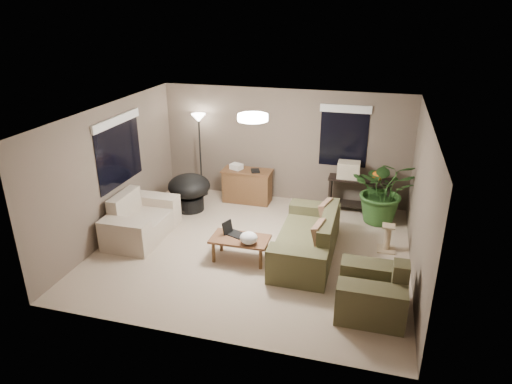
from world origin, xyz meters
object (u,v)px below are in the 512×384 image
(coffee_table, at_px, (240,241))
(floor_lamp, at_px, (199,128))
(loveseat, at_px, (140,222))
(armchair, at_px, (373,293))
(main_sofa, at_px, (309,241))
(desk, at_px, (247,186))
(console_table, at_px, (359,192))
(cat_scratching_post, at_px, (387,240))
(houseplant, at_px, (383,197))
(papasan_chair, at_px, (189,190))

(coffee_table, relative_size, floor_lamp, 0.52)
(loveseat, distance_m, armchair, 4.53)
(main_sofa, xyz_separation_m, desk, (-1.73, 2.03, 0.08))
(console_table, height_order, cat_scratching_post, console_table)
(armchair, xyz_separation_m, cat_scratching_post, (0.20, 1.88, -0.08))
(desk, relative_size, console_table, 0.85)
(houseplant, bearing_deg, papasan_chair, -173.10)
(desk, relative_size, papasan_chair, 1.13)
(loveseat, height_order, desk, loveseat)
(coffee_table, bearing_deg, desk, 103.59)
(main_sofa, relative_size, console_table, 1.69)
(console_table, bearing_deg, papasan_chair, -165.89)
(armchair, relative_size, console_table, 0.77)
(armchair, xyz_separation_m, console_table, (-0.43, 3.48, 0.14))
(console_table, height_order, houseplant, houseplant)
(loveseat, height_order, houseplant, houseplant)
(desk, height_order, papasan_chair, papasan_chair)
(coffee_table, bearing_deg, houseplant, 43.34)
(coffee_table, relative_size, console_table, 0.77)
(coffee_table, distance_m, console_table, 3.19)
(console_table, bearing_deg, desk, -177.11)
(loveseat, bearing_deg, console_table, 29.86)
(desk, bearing_deg, console_table, 2.89)
(papasan_chair, bearing_deg, houseplant, 6.90)
(coffee_table, xyz_separation_m, houseplant, (2.34, 2.21, 0.18))
(armchair, distance_m, console_table, 3.51)
(coffee_table, xyz_separation_m, floor_lamp, (-1.75, 2.61, 1.24))
(papasan_chair, relative_size, cat_scratching_post, 1.94)
(loveseat, height_order, cat_scratching_post, loveseat)
(main_sofa, height_order, papasan_chair, main_sofa)
(houseplant, bearing_deg, console_table, 141.50)
(console_table, distance_m, cat_scratching_post, 1.72)
(main_sofa, distance_m, papasan_chair, 3.08)
(houseplant, bearing_deg, loveseat, -157.21)
(loveseat, xyz_separation_m, coffee_table, (2.10, -0.34, 0.06))
(armchair, relative_size, coffee_table, 1.00)
(papasan_chair, height_order, houseplant, houseplant)
(floor_lamp, bearing_deg, coffee_table, -56.16)
(coffee_table, distance_m, houseplant, 3.22)
(floor_lamp, xyz_separation_m, cat_scratching_post, (4.21, -1.60, -1.38))
(console_table, xyz_separation_m, papasan_chair, (-3.51, -0.88, 0.03))
(loveseat, height_order, floor_lamp, floor_lamp)
(console_table, height_order, papasan_chair, papasan_chair)
(desk, distance_m, console_table, 2.44)
(cat_scratching_post, bearing_deg, main_sofa, -157.18)
(main_sofa, height_order, houseplant, houseplant)
(armchair, bearing_deg, loveseat, 164.46)
(houseplant, bearing_deg, armchair, -91.38)
(cat_scratching_post, bearing_deg, console_table, 111.31)
(loveseat, bearing_deg, desk, 54.96)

